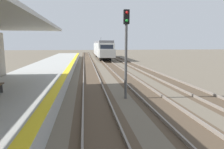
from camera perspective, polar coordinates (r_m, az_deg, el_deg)
The scene contains 6 objects.
station_platform at distance 12.18m, azimuth -26.07°, elevation -5.47°, with size 5.00×80.00×0.91m.
track_pair_nearest_platform at distance 15.57m, azimuth -5.64°, elevation -3.12°, with size 2.34×120.00×0.16m.
track_pair_middle at distance 16.06m, azimuth 6.58°, elevation -2.76°, with size 2.34×120.00×0.16m.
track_pair_far_side at distance 17.22m, azimuth 17.60°, elevation -2.33°, with size 2.34×120.00×0.16m.
approaching_train at distance 44.06m, azimuth -2.81°, elevation 7.50°, with size 2.93×19.60×4.76m.
rail_signal_post at distance 11.58m, azimuth 4.11°, elevation 8.44°, with size 0.32×0.34×5.20m.
Camera 1 is at (1.31, 4.78, 3.29)m, focal length 31.48 mm.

